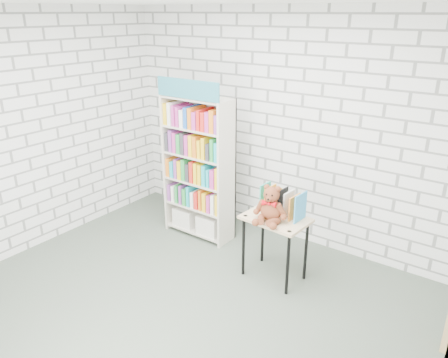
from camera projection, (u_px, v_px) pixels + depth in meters
The scene contains 6 objects.
ground at pixel (177, 309), 4.27m from camera, with size 4.50×4.50×0.00m, color #475245.
room_shell at pixel (169, 132), 3.63m from camera, with size 4.52×4.02×2.81m.
bookshelf at pixel (199, 167), 5.40m from camera, with size 0.90×0.35×2.01m.
display_table at pixel (275, 226), 4.58m from camera, with size 0.70×0.51×0.72m.
table_books at pixel (282, 202), 4.57m from camera, with size 0.48×0.24×0.28m.
teddy_bear at pixel (270, 207), 4.41m from camera, with size 0.35×0.34×0.38m.
Camera 1 is at (2.44, -2.58, 2.73)m, focal length 35.00 mm.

